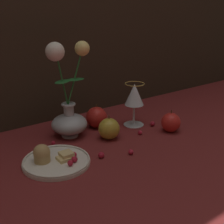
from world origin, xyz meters
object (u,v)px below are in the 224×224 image
at_px(plate_with_pastries, 54,160).
at_px(wine_glass, 134,96).
at_px(apple_beside_vase, 109,129).
at_px(apple_near_glass, 171,122).
at_px(apple_at_table_edge, 97,117).
at_px(vase, 68,107).

relative_size(plate_with_pastries, wine_glass, 1.21).
bearing_deg(apple_beside_vase, plate_with_pastries, -168.16).
relative_size(apple_near_glass, apple_at_table_edge, 0.91).
distance_m(plate_with_pastries, wine_glass, 0.41).
relative_size(wine_glass, apple_near_glass, 1.99).
distance_m(wine_glass, apple_at_table_edge, 0.16).
relative_size(apple_beside_vase, apple_near_glass, 1.04).
bearing_deg(apple_near_glass, apple_beside_vase, 159.75).
bearing_deg(vase, apple_beside_vase, -45.83).
xyz_separation_m(plate_with_pastries, apple_near_glass, (0.46, -0.03, 0.02)).
distance_m(wine_glass, apple_near_glass, 0.17).
height_order(plate_with_pastries, apple_beside_vase, apple_beside_vase).
xyz_separation_m(apple_beside_vase, apple_at_table_edge, (0.02, 0.11, 0.00)).
bearing_deg(vase, plate_with_pastries, -131.93).
distance_m(apple_beside_vase, apple_at_table_edge, 0.12).
relative_size(wine_glass, apple_at_table_edge, 1.81).
bearing_deg(wine_glass, vase, 167.89).
relative_size(plate_with_pastries, apple_at_table_edge, 2.19).
distance_m(vase, wine_glass, 0.26).
relative_size(plate_with_pastries, apple_beside_vase, 2.32).
height_order(plate_with_pastries, apple_near_glass, apple_near_glass).
height_order(plate_with_pastries, apple_at_table_edge, apple_at_table_edge).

